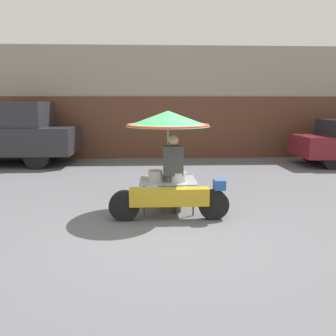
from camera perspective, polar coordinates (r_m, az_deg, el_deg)
ground_plane at (r=5.74m, az=0.17°, el=-10.36°), size 36.00×36.00×0.00m
shopfront_building at (r=13.88m, az=-1.45°, el=11.14°), size 28.00×2.06×4.28m
vendor_motorcycle_cart at (r=6.26m, az=0.07°, el=5.18°), size 2.19×1.61×1.97m
vendor_person at (r=6.29m, az=0.91°, el=-0.39°), size 0.38×0.22×1.52m
pickup_truck at (r=12.83m, az=-27.05°, el=5.15°), size 5.38×1.99×2.19m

